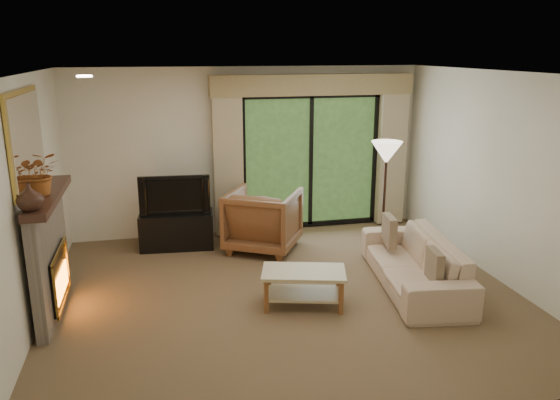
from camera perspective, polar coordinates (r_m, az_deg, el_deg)
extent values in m
plane|color=brown|center=(6.66, 0.59, -9.84)|extent=(5.50, 5.50, 0.00)
plane|color=white|center=(6.02, 0.66, 13.12)|extent=(5.50, 5.50, 0.00)
plane|color=white|center=(8.61, -3.30, 5.10)|extent=(5.00, 0.00, 5.00)
plane|color=white|center=(3.95, 9.24, -7.80)|extent=(5.00, 0.00, 5.00)
plane|color=white|center=(6.19, -24.94, -0.47)|extent=(0.00, 5.00, 5.00)
plane|color=white|center=(7.35, 21.98, 2.18)|extent=(0.00, 5.00, 5.00)
cube|color=tan|center=(8.42, -5.46, 4.13)|extent=(0.45, 0.18, 2.35)
cube|color=tan|center=(9.16, 11.57, 4.81)|extent=(0.45, 0.18, 2.35)
cube|color=#9D8858|center=(8.57, 3.50, 11.93)|extent=(3.20, 0.24, 0.32)
cube|color=black|center=(8.22, -10.73, -3.11)|extent=(1.10, 0.57, 0.53)
imported|color=black|center=(8.06, -10.92, 0.65)|extent=(1.02, 0.22, 0.58)
imported|color=brown|center=(7.95, -1.77, -2.09)|extent=(1.32, 1.33, 0.90)
imported|color=#C9A98C|center=(6.97, 13.84, -6.35)|extent=(1.13, 2.22, 0.62)
cube|color=#513426|center=(6.36, 15.84, -6.60)|extent=(0.14, 0.37, 0.36)
cube|color=#513426|center=(7.38, 11.35, -3.15)|extent=(0.16, 0.41, 0.39)
imported|color=#3B231A|center=(5.67, -24.71, 0.30)|extent=(0.31, 0.31, 0.26)
imported|color=#A05623|center=(6.20, -23.80, 2.56)|extent=(0.45, 0.40, 0.46)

